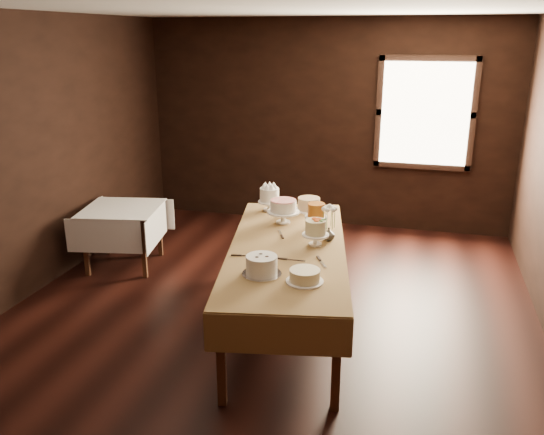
{
  "coord_description": "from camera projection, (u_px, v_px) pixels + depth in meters",
  "views": [
    {
      "loc": [
        1.3,
        -4.59,
        2.58
      ],
      "look_at": [
        0.0,
        0.2,
        0.95
      ],
      "focal_mm": 37.03,
      "sensor_mm": 36.0,
      "label": 1
    }
  ],
  "objects": [
    {
      "name": "floor",
      "position": [
        267.0,
        319.0,
        5.33
      ],
      "size": [
        5.0,
        6.0,
        0.01
      ],
      "primitive_type": "cube",
      "color": "black",
      "rests_on": "ground"
    },
    {
      "name": "ceiling",
      "position": [
        265.0,
        5.0,
        4.46
      ],
      "size": [
        5.0,
        6.0,
        0.01
      ],
      "primitive_type": "cube",
      "color": "beige",
      "rests_on": "wall_back"
    },
    {
      "name": "wall_back",
      "position": [
        326.0,
        125.0,
        7.65
      ],
      "size": [
        5.0,
        0.02,
        2.8
      ],
      "primitive_type": "cube",
      "color": "black",
      "rests_on": "ground"
    },
    {
      "name": "wall_front",
      "position": [
        53.0,
        357.0,
        2.15
      ],
      "size": [
        5.0,
        0.02,
        2.8
      ],
      "primitive_type": "cube",
      "color": "black",
      "rests_on": "ground"
    },
    {
      "name": "wall_left",
      "position": [
        22.0,
        160.0,
        5.52
      ],
      "size": [
        0.02,
        6.0,
        2.8
      ],
      "primitive_type": "cube",
      "color": "black",
      "rests_on": "ground"
    },
    {
      "name": "window",
      "position": [
        425.0,
        114.0,
        7.21
      ],
      "size": [
        1.1,
        0.05,
        1.3
      ],
      "primitive_type": "cube",
      "color": "#FFEABF",
      "rests_on": "wall_back"
    },
    {
      "name": "display_table",
      "position": [
        287.0,
        252.0,
        4.97
      ],
      "size": [
        1.46,
        2.71,
        0.8
      ],
      "rotation": [
        0.0,
        0.0,
        0.19
      ],
      "color": "#3D2113",
      "rests_on": "ground"
    },
    {
      "name": "side_table",
      "position": [
        122.0,
        214.0,
        6.38
      ],
      "size": [
        0.98,
        0.98,
        0.7
      ],
      "rotation": [
        0.0,
        0.0,
        0.19
      ],
      "color": "#3D2113",
      "rests_on": "ground"
    },
    {
      "name": "cake_meringue",
      "position": [
        269.0,
        200.0,
        5.91
      ],
      "size": [
        0.26,
        0.26,
        0.26
      ],
      "color": "white",
      "rests_on": "display_table"
    },
    {
      "name": "cake_speckled",
      "position": [
        309.0,
        204.0,
        5.93
      ],
      "size": [
        0.32,
        0.32,
        0.14
      ],
      "color": "white",
      "rests_on": "display_table"
    },
    {
      "name": "cake_lattice",
      "position": [
        283.0,
        213.0,
        5.52
      ],
      "size": [
        0.33,
        0.33,
        0.24
      ],
      "color": "white",
      "rests_on": "display_table"
    },
    {
      "name": "cake_caramel",
      "position": [
        316.0,
        217.0,
        5.39
      ],
      "size": [
        0.23,
        0.23,
        0.25
      ],
      "color": "white",
      "rests_on": "display_table"
    },
    {
      "name": "cake_flowers",
      "position": [
        315.0,
        234.0,
        4.94
      ],
      "size": [
        0.24,
        0.24,
        0.25
      ],
      "color": "white",
      "rests_on": "display_table"
    },
    {
      "name": "cake_swirl",
      "position": [
        262.0,
        266.0,
        4.34
      ],
      "size": [
        0.31,
        0.31,
        0.16
      ],
      "color": "silver",
      "rests_on": "display_table"
    },
    {
      "name": "cake_cream",
      "position": [
        305.0,
        276.0,
        4.22
      ],
      "size": [
        0.33,
        0.33,
        0.1
      ],
      "color": "white",
      "rests_on": "display_table"
    },
    {
      "name": "cake_server_a",
      "position": [
        296.0,
        260.0,
        4.63
      ],
      "size": [
        0.24,
        0.03,
        0.01
      ],
      "primitive_type": "cube",
      "rotation": [
        0.0,
        0.0,
        0.02
      ],
      "color": "silver",
      "rests_on": "display_table"
    },
    {
      "name": "cake_server_b",
      "position": [
        323.0,
        264.0,
        4.55
      ],
      "size": [
        0.13,
        0.23,
        0.01
      ],
      "primitive_type": "cube",
      "rotation": [
        0.0,
        0.0,
        -1.1
      ],
      "color": "silver",
      "rests_on": "display_table"
    },
    {
      "name": "cake_server_c",
      "position": [
        280.0,
        233.0,
        5.27
      ],
      "size": [
        0.12,
        0.23,
        0.01
      ],
      "primitive_type": "cube",
      "rotation": [
        0.0,
        0.0,
        1.97
      ],
      "color": "silver",
      "rests_on": "display_table"
    },
    {
      "name": "cake_server_d",
      "position": [
        325.0,
        235.0,
        5.22
      ],
      "size": [
        0.17,
        0.2,
        0.01
      ],
      "primitive_type": "cube",
      "rotation": [
        0.0,
        0.0,
        0.86
      ],
      "color": "silver",
      "rests_on": "display_table"
    },
    {
      "name": "cake_server_e",
      "position": [
        250.0,
        256.0,
        4.72
      ],
      "size": [
        0.24,
        0.06,
        0.01
      ],
      "primitive_type": "cube",
      "rotation": [
        0.0,
        0.0,
        0.17
      ],
      "color": "silver",
      "rests_on": "display_table"
    },
    {
      "name": "flower_vase",
      "position": [
        329.0,
        234.0,
        5.07
      ],
      "size": [
        0.15,
        0.15,
        0.12
      ],
      "primitive_type": "imported",
      "rotation": [
        0.0,
        0.0,
        0.38
      ],
      "color": "#2D2823",
      "rests_on": "display_table"
    },
    {
      "name": "flower_bouquet",
      "position": [
        329.0,
        215.0,
        5.01
      ],
      "size": [
        0.14,
        0.14,
        0.2
      ],
      "primitive_type": null,
      "color": "white",
      "rests_on": "flower_vase"
    }
  ]
}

